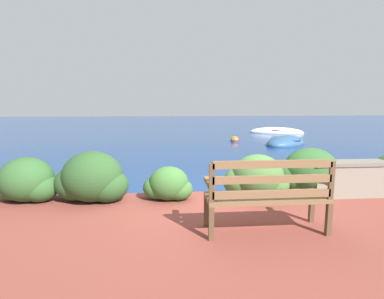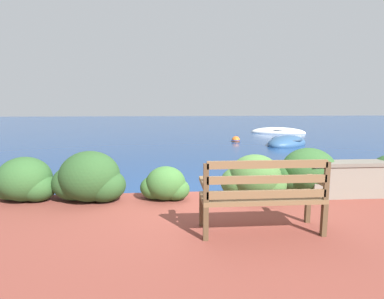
{
  "view_description": "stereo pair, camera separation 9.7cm",
  "coord_description": "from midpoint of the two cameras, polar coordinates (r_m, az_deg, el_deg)",
  "views": [
    {
      "loc": [
        -0.81,
        -5.16,
        1.77
      ],
      "look_at": [
        0.01,
        4.31,
        0.33
      ],
      "focal_mm": 28.0,
      "sensor_mm": 36.0,
      "label": 1
    },
    {
      "loc": [
        -0.71,
        -5.17,
        1.77
      ],
      "look_at": [
        0.01,
        4.31,
        0.33
      ],
      "focal_mm": 28.0,
      "sensor_mm": 36.0,
      "label": 2
    }
  ],
  "objects": [
    {
      "name": "ground_plane",
      "position": [
        5.52,
        3.26,
        -10.13
      ],
      "size": [
        80.0,
        80.0,
        0.0
      ],
      "color": "navy"
    },
    {
      "name": "hedge_clump_left",
      "position": [
        5.1,
        -19.07,
        -5.45
      ],
      "size": [
        1.2,
        0.86,
        0.81
      ],
      "color": "#284C23",
      "rests_on": "patio_terrace"
    },
    {
      "name": "hedge_clump_far_left",
      "position": [
        5.55,
        -29.46,
        -5.44
      ],
      "size": [
        1.05,
        0.76,
        0.72
      ],
      "color": "#2D5628",
      "rests_on": "patio_terrace"
    },
    {
      "name": "mooring_buoy",
      "position": [
        14.42,
        7.95,
        1.76
      ],
      "size": [
        0.43,
        0.43,
        0.39
      ],
      "color": "orange",
      "rests_on": "ground_plane"
    },
    {
      "name": "hedge_clump_centre",
      "position": [
        4.94,
        -5.15,
        -6.81
      ],
      "size": [
        0.81,
        0.58,
        0.55
      ],
      "color": "#38662D",
      "rests_on": "patio_terrace"
    },
    {
      "name": "hedge_clump_far_right",
      "position": [
        5.64,
        20.96,
        -4.28
      ],
      "size": [
        1.18,
        0.85,
        0.8
      ],
      "color": "#2D5628",
      "rests_on": "patio_terrace"
    },
    {
      "name": "rowboat_mid",
      "position": [
        19.22,
        15.63,
        3.18
      ],
      "size": [
        3.38,
        2.16,
        0.64
      ],
      "rotation": [
        0.0,
        0.0,
        5.9
      ],
      "color": "silver",
      "rests_on": "ground_plane"
    },
    {
      "name": "hedge_clump_right",
      "position": [
        5.11,
        11.66,
        -5.54
      ],
      "size": [
        1.08,
        0.78,
        0.73
      ],
      "color": "#426B33",
      "rests_on": "patio_terrace"
    },
    {
      "name": "rowboat_nearest",
      "position": [
        13.86,
        17.23,
        1.16
      ],
      "size": [
        2.73,
        2.64,
        0.71
      ],
      "rotation": [
        0.0,
        0.0,
        3.87
      ],
      "color": "#2D517A",
      "rests_on": "ground_plane"
    },
    {
      "name": "park_bench",
      "position": [
        3.74,
        13.44,
        -8.22
      ],
      "size": [
        1.48,
        0.48,
        0.93
      ],
      "rotation": [
        0.0,
        0.0,
        0.0
      ],
      "color": "brown",
      "rests_on": "patio_terrace"
    },
    {
      "name": "stone_wall",
      "position": [
        5.83,
        28.65,
        -4.81
      ],
      "size": [
        1.7,
        0.39,
        0.6
      ],
      "color": "gray",
      "rests_on": "patio_terrace"
    }
  ]
}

